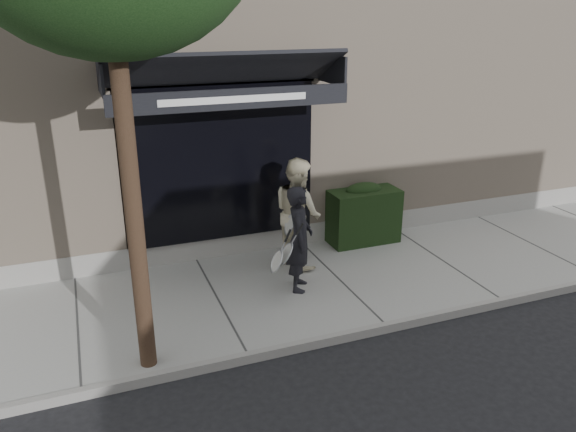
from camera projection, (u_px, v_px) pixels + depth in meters
name	position (u px, v px, depth m)	size (l,w,h in m)	color
ground	(337.00, 284.00, 9.18)	(80.00, 80.00, 0.00)	black
sidewalk	(337.00, 281.00, 9.16)	(20.00, 3.00, 0.12)	#969691
curb	(385.00, 327.00, 7.80)	(20.00, 0.10, 0.14)	gray
building_facade	(245.00, 80.00, 12.57)	(14.30, 8.04, 5.64)	#C6AF97
hedge	(362.00, 214.00, 10.42)	(1.30, 0.70, 1.14)	black
pedestrian_front	(299.00, 239.00, 8.52)	(0.87, 0.78, 1.66)	black
pedestrian_back	(298.00, 212.00, 9.34)	(0.83, 1.00, 1.86)	beige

